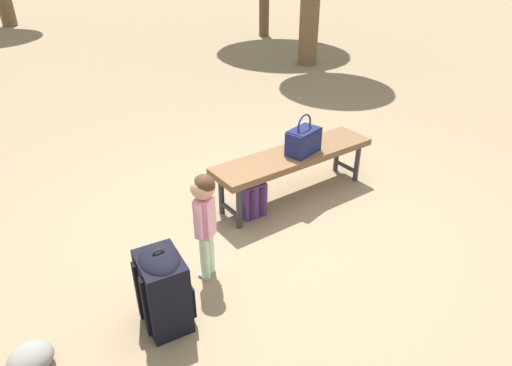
# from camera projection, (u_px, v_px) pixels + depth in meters

# --- Properties ---
(ground_plane) EXTENTS (40.00, 40.00, 0.00)m
(ground_plane) POSITION_uv_depth(u_px,v_px,m) (262.00, 228.00, 3.75)
(ground_plane) COLOR #7F6B51
(ground_plane) RESTS_ON ground
(park_bench) EXTENTS (1.64, 0.60, 0.45)m
(park_bench) POSITION_uv_depth(u_px,v_px,m) (294.00, 158.00, 4.02)
(park_bench) COLOR brown
(park_bench) RESTS_ON ground
(handbag) EXTENTS (0.34, 0.22, 0.37)m
(handbag) POSITION_uv_depth(u_px,v_px,m) (303.00, 140.00, 3.93)
(handbag) COLOR #191E4C
(handbag) RESTS_ON park_bench
(child_standing) EXTENTS (0.20, 0.17, 0.82)m
(child_standing) POSITION_uv_depth(u_px,v_px,m) (204.00, 211.00, 2.98)
(child_standing) COLOR #B2D8B2
(child_standing) RESTS_ON ground
(backpack_large) EXTENTS (0.35, 0.39, 0.58)m
(backpack_large) POSITION_uv_depth(u_px,v_px,m) (163.00, 287.00, 2.71)
(backpack_large) COLOR black
(backpack_large) RESTS_ON ground
(backpack_small) EXTENTS (0.25, 0.22, 0.37)m
(backpack_small) POSITION_uv_depth(u_px,v_px,m) (252.00, 197.00, 3.84)
(backpack_small) COLOR #4C2D66
(backpack_small) RESTS_ON ground
(trail_rock) EXTENTS (0.25, 0.23, 0.16)m
(trail_rock) POSITION_uv_depth(u_px,v_px,m) (31.00, 359.00, 2.50)
(trail_rock) COLOR slate
(trail_rock) RESTS_ON ground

